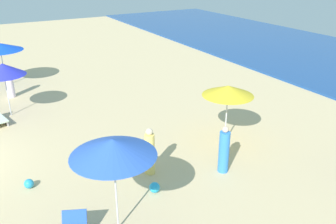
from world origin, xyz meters
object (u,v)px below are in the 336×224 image
object	(u,v)px
beachgoer_2	(10,84)
beach_ball_0	(29,184)
beachgoer_0	(150,153)
beachgoer_1	(224,151)
umbrella_4	(228,91)
umbrella_2	(113,148)
umbrella_3	(3,69)
beach_ball_1	(155,187)
umbrella_1	(0,47)

from	to	relation	value
beachgoer_2	beach_ball_0	world-z (taller)	beachgoer_2
beachgoer_0	beach_ball_0	bearing A→B (deg)	127.28
beachgoer_0	beachgoer_2	xyz separation A→B (m)	(-9.78, -2.95, -0.08)
beachgoer_1	umbrella_4	bearing A→B (deg)	-50.39
umbrella_2	umbrella_3	bearing A→B (deg)	-171.48
beach_ball_1	beachgoer_0	bearing A→B (deg)	160.37
beachgoer_1	beach_ball_0	bearing A→B (deg)	58.47
umbrella_3	umbrella_4	bearing A→B (deg)	45.16
beach_ball_0	umbrella_3	bearing A→B (deg)	177.16
umbrella_1	umbrella_3	bearing A→B (deg)	-4.55
umbrella_2	umbrella_3	size ratio (longest dim) A/B	1.09
beach_ball_0	beach_ball_1	size ratio (longest dim) A/B	0.91
umbrella_2	umbrella_3	xyz separation A→B (m)	(-9.29, -1.39, -0.27)
umbrella_2	beachgoer_2	xyz separation A→B (m)	(-11.73, -1.04, -1.71)
beach_ball_0	umbrella_2	bearing A→B (deg)	29.34
beachgoer_1	umbrella_1	bearing A→B (deg)	10.40
umbrella_2	beachgoer_0	world-z (taller)	umbrella_2
beachgoer_0	beach_ball_1	xyz separation A→B (m)	(1.01, -0.36, -0.60)
beachgoer_0	beachgoer_2	size ratio (longest dim) A/B	1.08
umbrella_1	umbrella_2	xyz separation A→B (m)	(13.83, 1.03, 0.23)
beach_ball_0	beachgoer_2	bearing A→B (deg)	175.63
umbrella_3	beachgoer_0	size ratio (longest dim) A/B	1.47
umbrella_1	beachgoer_0	world-z (taller)	umbrella_1
umbrella_3	beach_ball_0	size ratio (longest dim) A/B	8.13
umbrella_1	beach_ball_1	xyz separation A→B (m)	(12.89, 2.59, -2.00)
umbrella_1	umbrella_3	world-z (taller)	umbrella_3
umbrella_1	beach_ball_1	bearing A→B (deg)	11.35
beachgoer_2	beach_ball_0	size ratio (longest dim) A/B	5.10
umbrella_2	beach_ball_1	xyz separation A→B (m)	(-0.94, 1.56, -2.23)
umbrella_3	beachgoer_2	xyz separation A→B (m)	(-2.44, 0.36, -1.44)
umbrella_4	umbrella_3	bearing A→B (deg)	-134.84
umbrella_3	beach_ball_1	bearing A→B (deg)	19.45
umbrella_1	umbrella_3	size ratio (longest dim) A/B	0.99
beach_ball_0	beach_ball_1	xyz separation A→B (m)	(2.09, 3.26, 0.01)
umbrella_1	beach_ball_0	world-z (taller)	umbrella_1
umbrella_2	beachgoer_0	xyz separation A→B (m)	(-1.95, 1.92, -1.63)
umbrella_1	umbrella_3	distance (m)	4.55
beachgoer_2	beach_ball_1	bearing A→B (deg)	68.31
umbrella_2	beachgoer_2	size ratio (longest dim) A/B	1.74
umbrella_1	umbrella_2	bearing A→B (deg)	4.26
umbrella_4	beachgoer_2	xyz separation A→B (m)	(-9.21, -6.45, -1.40)
beachgoer_1	beach_ball_1	xyz separation A→B (m)	(-0.07, -2.51, -0.60)
umbrella_4	beachgoer_1	xyz separation A→B (m)	(1.64, -1.35, -1.32)
umbrella_2	beachgoer_0	bearing A→B (deg)	135.54
umbrella_3	beachgoer_2	bearing A→B (deg)	171.73
umbrella_2	beach_ball_0	size ratio (longest dim) A/B	8.89
umbrella_4	beach_ball_0	distance (m)	7.39
beachgoer_2	beach_ball_1	xyz separation A→B (m)	(10.79, 2.59, -0.52)
umbrella_3	beach_ball_0	xyz separation A→B (m)	(6.26, -0.31, -1.98)
umbrella_1	umbrella_4	size ratio (longest dim) A/B	1.05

